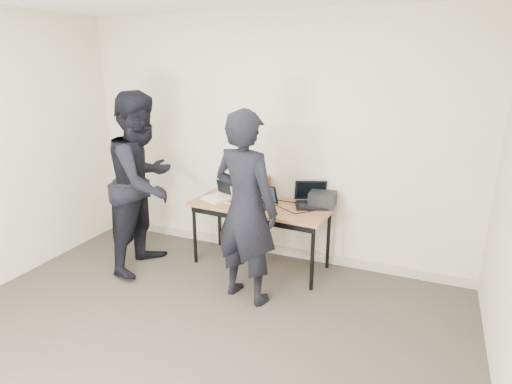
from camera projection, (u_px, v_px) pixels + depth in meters
The scene contains 13 objects.
room at pixel (146, 200), 2.75m from camera, with size 4.60×4.60×2.80m.
desk at pixel (260, 210), 4.60m from camera, with size 1.54×0.74×0.72m.
laptop_beige at pixel (218, 196), 4.73m from camera, with size 0.34×0.34×0.21m.
laptop_center at pixel (261, 201), 4.54m from camera, with size 0.35×0.34×0.22m.
laptop_right at pixel (311, 200), 4.55m from camera, with size 0.44×0.43×0.25m.
leather_satchel at pixel (253, 186), 4.81m from camera, with size 0.36×0.19×0.25m.
tissue at pixel (256, 172), 4.76m from camera, with size 0.13×0.10×0.08m, color white.
equipment_box at pixel (323, 200), 4.50m from camera, with size 0.27×0.23×0.16m, color black.
power_brick at pixel (235, 205), 4.51m from camera, with size 0.09×0.05×0.03m, color black.
cables at pixel (264, 205), 4.56m from camera, with size 1.15×0.41×0.01m.
person_typist at pixel (246, 208), 3.90m from camera, with size 0.66×0.44×1.82m, color black.
person_observer at pixel (144, 183), 4.53m from camera, with size 0.93×0.73×1.92m, color black.
baseboard at pixel (269, 248), 5.11m from camera, with size 4.50×0.03×0.10m, color #A49B88.
Camera 1 is at (1.66, -2.13, 2.22)m, focal length 30.00 mm.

